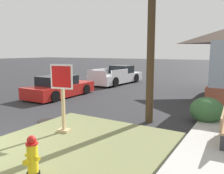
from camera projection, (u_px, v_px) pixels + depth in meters
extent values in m
cube|color=olive|center=(75.00, 147.00, 6.38)|extent=(4.75, 5.16, 0.08)
cylinder|color=black|center=(33.00, 174.00, 4.81)|extent=(0.28, 0.28, 0.08)
cylinder|color=yellow|center=(33.00, 158.00, 4.75)|extent=(0.22, 0.22, 0.61)
cylinder|color=red|center=(32.00, 144.00, 4.71)|extent=(0.25, 0.25, 0.03)
sphere|color=red|center=(32.00, 140.00, 4.70)|extent=(0.19, 0.19, 0.19)
cube|color=red|center=(31.00, 137.00, 4.68)|extent=(0.04, 0.04, 0.04)
cylinder|color=yellow|center=(28.00, 155.00, 4.83)|extent=(0.08, 0.09, 0.09)
cylinder|color=yellow|center=(38.00, 159.00, 4.67)|extent=(0.08, 0.09, 0.09)
cylinder|color=yellow|center=(26.00, 162.00, 4.62)|extent=(0.12, 0.09, 0.12)
cube|color=tan|center=(63.00, 100.00, 7.32)|extent=(0.11, 0.11, 2.11)
cube|color=tan|center=(64.00, 130.00, 7.47)|extent=(0.41, 0.35, 0.08)
cube|color=white|center=(61.00, 77.00, 7.17)|extent=(0.76, 0.17, 0.78)
cube|color=red|center=(61.00, 77.00, 7.15)|extent=(0.65, 0.14, 0.66)
cylinder|color=black|center=(47.00, 121.00, 8.88)|extent=(0.70, 0.70, 0.02)
cube|color=red|center=(60.00, 89.00, 13.79)|extent=(1.87, 4.42, 0.64)
cube|color=black|center=(57.00, 81.00, 13.52)|extent=(1.60, 2.04, 0.56)
cylinder|color=black|center=(65.00, 87.00, 15.41)|extent=(0.22, 0.62, 0.62)
cylinder|color=black|center=(86.00, 89.00, 14.53)|extent=(0.22, 0.62, 0.62)
cylinder|color=black|center=(32.00, 93.00, 13.08)|extent=(0.22, 0.62, 0.62)
cylinder|color=black|center=(55.00, 96.00, 12.21)|extent=(0.22, 0.62, 0.62)
sphere|color=white|center=(76.00, 84.00, 15.89)|extent=(0.14, 0.14, 0.14)
sphere|color=red|center=(24.00, 93.00, 12.22)|extent=(0.12, 0.12, 0.12)
sphere|color=white|center=(89.00, 85.00, 15.34)|extent=(0.14, 0.14, 0.14)
sphere|color=red|center=(38.00, 95.00, 11.66)|extent=(0.12, 0.12, 0.12)
cube|color=silver|center=(117.00, 78.00, 19.23)|extent=(2.22, 5.55, 0.68)
cube|color=black|center=(122.00, 69.00, 19.76)|extent=(1.76, 1.51, 0.68)
cube|color=silver|center=(101.00, 71.00, 18.87)|extent=(0.23, 2.29, 0.44)
cube|color=silver|center=(120.00, 72.00, 17.87)|extent=(0.23, 2.29, 0.44)
cube|color=silver|center=(97.00, 73.00, 16.97)|extent=(1.72, 0.20, 0.44)
cylinder|color=black|center=(118.00, 77.00, 21.08)|extent=(0.30, 0.77, 0.76)
cylinder|color=black|center=(136.00, 78.00, 20.09)|extent=(0.30, 0.77, 0.76)
cylinder|color=black|center=(96.00, 80.00, 18.41)|extent=(0.30, 0.77, 0.76)
cylinder|color=black|center=(115.00, 82.00, 17.42)|extent=(0.30, 0.77, 0.76)
cube|color=#93704C|center=(223.00, 118.00, 6.58)|extent=(0.12, 1.77, 0.38)
ellipsoid|color=#376436|center=(207.00, 110.00, 8.63)|extent=(1.20, 1.20, 0.96)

